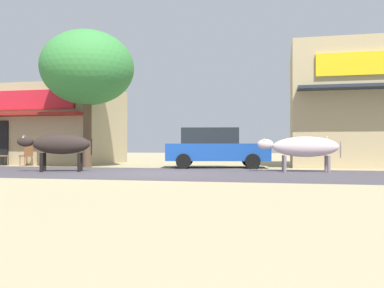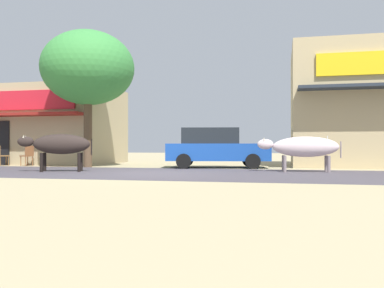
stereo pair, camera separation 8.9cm
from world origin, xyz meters
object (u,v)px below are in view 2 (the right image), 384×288
roadside_tree (88,68)px  cafe_chair_near_tree (28,155)px  cafe_chair_by_doorway (1,154)px  pedestrian_by_shop (327,147)px  cow_near_brown (60,145)px  parked_hatchback_car (216,147)px  cow_far_dark (304,147)px

roadside_tree → cafe_chair_near_tree: size_ratio=6.32×
cafe_chair_near_tree → cafe_chair_by_doorway: (-1.28, -0.12, 0.00)m
cafe_chair_by_doorway → pedestrian_by_shop: bearing=3.6°
pedestrian_by_shop → cow_near_brown: bearing=-155.5°
roadside_tree → pedestrian_by_shop: roadside_tree is taller
pedestrian_by_shop → roadside_tree: bearing=-172.7°
parked_hatchback_car → cafe_chair_near_tree: parked_hatchback_car is taller
parked_hatchback_car → cow_far_dark: parked_hatchback_car is taller
parked_hatchback_car → roadside_tree: bearing=-172.1°
pedestrian_by_shop → cafe_chair_near_tree: 13.09m
parked_hatchback_car → pedestrian_by_shop: 4.49m
cow_near_brown → cow_far_dark: size_ratio=0.87×
cow_near_brown → cafe_chair_by_doorway: 6.01m
roadside_tree → cow_near_brown: roadside_tree is taller
parked_hatchback_car → cafe_chair_by_doorway: size_ratio=4.80×
pedestrian_by_shop → cafe_chair_near_tree: size_ratio=1.65×
cafe_chair_near_tree → parked_hatchback_car: bearing=1.7°
cow_far_dark → cafe_chair_by_doorway: bearing=173.0°
roadside_tree → pedestrian_by_shop: (9.85, 1.26, -3.33)m
parked_hatchback_car → cow_near_brown: size_ratio=1.76×
cow_far_dark → roadside_tree: bearing=171.8°
roadside_tree → cafe_chair_near_tree: bearing=171.5°
pedestrian_by_shop → cafe_chair_by_doorway: pedestrian_by_shop is taller
roadside_tree → cafe_chair_by_doorway: roadside_tree is taller
roadside_tree → cafe_chair_by_doorway: 5.84m
roadside_tree → cafe_chair_by_doorway: (-4.50, 0.37, -3.70)m
pedestrian_by_shop → cafe_chair_by_doorway: (-14.34, -0.90, -0.37)m
cow_near_brown → cafe_chair_by_doorway: (-4.95, 3.39, -0.44)m
pedestrian_by_shop → cafe_chair_by_doorway: size_ratio=1.65×
cow_near_brown → roadside_tree: bearing=98.5°
pedestrian_by_shop → cafe_chair_by_doorway: bearing=-176.4°
roadside_tree → cow_far_dark: (8.82, -1.27, -3.35)m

